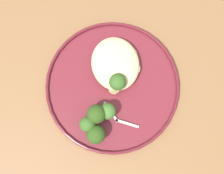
# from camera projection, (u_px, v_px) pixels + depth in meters

# --- Properties ---
(ground) EXTENTS (6.00, 6.00, 0.00)m
(ground) POSITION_uv_depth(u_px,v_px,m) (108.00, 112.00, 1.32)
(ground) COLOR #2D2B28
(wooden_dining_table) EXTENTS (1.40, 1.00, 0.74)m
(wooden_dining_table) POSITION_uv_depth(u_px,v_px,m) (103.00, 94.00, 0.67)
(wooden_dining_table) COLOR brown
(wooden_dining_table) RESTS_ON ground
(dinner_plate) EXTENTS (0.29, 0.29, 0.02)m
(dinner_plate) POSITION_uv_depth(u_px,v_px,m) (112.00, 88.00, 0.58)
(dinner_plate) COLOR maroon
(dinner_plate) RESTS_ON wooden_dining_table
(noodle_bed) EXTENTS (0.12, 0.10, 0.04)m
(noodle_bed) POSITION_uv_depth(u_px,v_px,m) (114.00, 64.00, 0.57)
(noodle_bed) COLOR beige
(noodle_bed) RESTS_ON dinner_plate
(seared_scallop_right_edge) EXTENTS (0.03, 0.03, 0.02)m
(seared_scallop_right_edge) POSITION_uv_depth(u_px,v_px,m) (132.00, 69.00, 0.58)
(seared_scallop_right_edge) COLOR beige
(seared_scallop_right_edge) RESTS_ON dinner_plate
(seared_scallop_center_golden) EXTENTS (0.03, 0.03, 0.01)m
(seared_scallop_center_golden) POSITION_uv_depth(u_px,v_px,m) (123.00, 59.00, 0.58)
(seared_scallop_center_golden) COLOR #DBB77A
(seared_scallop_center_golden) RESTS_ON dinner_plate
(seared_scallop_tilted_round) EXTENTS (0.02, 0.02, 0.01)m
(seared_scallop_tilted_round) POSITION_uv_depth(u_px,v_px,m) (113.00, 89.00, 0.57)
(seared_scallop_tilted_round) COLOR #DBB77A
(seared_scallop_tilted_round) RESTS_ON dinner_plate
(seared_scallop_rear_pale) EXTENTS (0.03, 0.03, 0.01)m
(seared_scallop_rear_pale) POSITION_uv_depth(u_px,v_px,m) (112.00, 53.00, 0.58)
(seared_scallop_rear_pale) COLOR #E5C689
(seared_scallop_rear_pale) RESTS_ON dinner_plate
(seared_scallop_tiny_bay) EXTENTS (0.03, 0.03, 0.02)m
(seared_scallop_tiny_bay) POSITION_uv_depth(u_px,v_px,m) (116.00, 69.00, 0.58)
(seared_scallop_tiny_bay) COLOR beige
(seared_scallop_tiny_bay) RESTS_ON dinner_plate
(seared_scallop_on_noodles) EXTENTS (0.03, 0.03, 0.01)m
(seared_scallop_on_noodles) POSITION_uv_depth(u_px,v_px,m) (102.00, 55.00, 0.58)
(seared_scallop_on_noodles) COLOR beige
(seared_scallop_on_noodles) RESTS_ON dinner_plate
(seared_scallop_front_small) EXTENTS (0.02, 0.02, 0.01)m
(seared_scallop_front_small) POSITION_uv_depth(u_px,v_px,m) (130.00, 54.00, 0.58)
(seared_scallop_front_small) COLOR #DBB77A
(seared_scallop_front_small) RESTS_ON dinner_plate
(broccoli_floret_beside_noodles) EXTENTS (0.04, 0.04, 0.06)m
(broccoli_floret_beside_noodles) POSITION_uv_depth(u_px,v_px,m) (95.00, 114.00, 0.54)
(broccoli_floret_beside_noodles) COLOR #7A994C
(broccoli_floret_beside_noodles) RESTS_ON dinner_plate
(broccoli_floret_rear_charred) EXTENTS (0.04, 0.04, 0.06)m
(broccoli_floret_rear_charred) POSITION_uv_depth(u_px,v_px,m) (117.00, 83.00, 0.55)
(broccoli_floret_rear_charred) COLOR #7A994C
(broccoli_floret_rear_charred) RESTS_ON dinner_plate
(broccoli_floret_left_leaning) EXTENTS (0.04, 0.04, 0.05)m
(broccoli_floret_left_leaning) POSITION_uv_depth(u_px,v_px,m) (95.00, 135.00, 0.53)
(broccoli_floret_left_leaning) COLOR #89A356
(broccoli_floret_left_leaning) RESTS_ON dinner_plate
(broccoli_floret_split_head) EXTENTS (0.03, 0.03, 0.05)m
(broccoli_floret_split_head) POSITION_uv_depth(u_px,v_px,m) (108.00, 111.00, 0.54)
(broccoli_floret_split_head) COLOR #89A356
(broccoli_floret_split_head) RESTS_ON dinner_plate
(broccoli_floret_small_sprig) EXTENTS (0.03, 0.03, 0.05)m
(broccoli_floret_small_sprig) POSITION_uv_depth(u_px,v_px,m) (87.00, 124.00, 0.53)
(broccoli_floret_small_sprig) COLOR #89A356
(broccoli_floret_small_sprig) RESTS_ON dinner_plate
(onion_sliver_long_sliver) EXTENTS (0.05, 0.02, 0.00)m
(onion_sliver_long_sliver) POSITION_uv_depth(u_px,v_px,m) (110.00, 112.00, 0.57)
(onion_sliver_long_sliver) COLOR silver
(onion_sliver_long_sliver) RESTS_ON dinner_plate
(onion_sliver_pale_crescent) EXTENTS (0.03, 0.05, 0.00)m
(onion_sliver_pale_crescent) POSITION_uv_depth(u_px,v_px,m) (126.00, 124.00, 0.56)
(onion_sliver_pale_crescent) COLOR silver
(onion_sliver_pale_crescent) RESTS_ON dinner_plate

